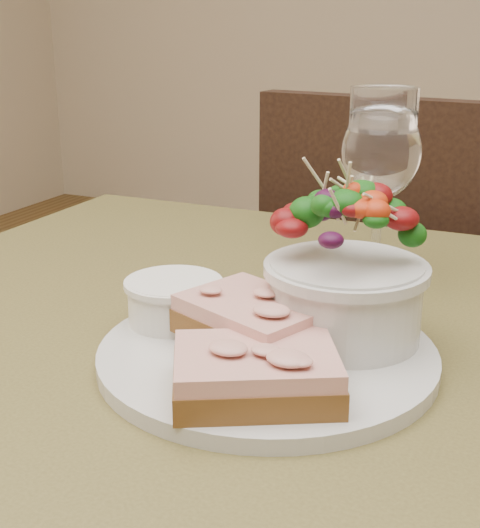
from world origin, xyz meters
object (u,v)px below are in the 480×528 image
at_px(cafe_table, 241,451).
at_px(dinner_plate, 267,355).
at_px(ramekin, 174,299).
at_px(wine_glass, 381,157).
at_px(salad_bowl, 346,265).
at_px(sandwich_front, 256,373).
at_px(sandwich_back, 254,319).
at_px(chair_far, 413,440).

height_order(cafe_table, dinner_plate, dinner_plate).
relative_size(ramekin, wine_glass, 0.43).
bearing_deg(salad_bowl, ramekin, -169.03).
xyz_separation_m(sandwich_front, wine_glass, (0.01, 0.29, 0.10)).
distance_m(cafe_table, sandwich_back, 0.14).
bearing_deg(ramekin, wine_glass, 60.06).
bearing_deg(cafe_table, ramekin, -172.55).
bearing_deg(cafe_table, salad_bowl, 13.47).
height_order(sandwich_front, sandwich_back, sandwich_back).
distance_m(chair_far, dinner_plate, 0.82).
distance_m(dinner_plate, salad_bowl, 0.09).
height_order(cafe_table, ramekin, ramekin).
bearing_deg(salad_bowl, dinner_plate, -137.46).
height_order(ramekin, wine_glass, wine_glass).
xyz_separation_m(sandwich_front, sandwich_back, (-0.03, 0.07, 0.01)).
xyz_separation_m(cafe_table, sandwich_back, (0.02, -0.03, 0.14)).
bearing_deg(chair_far, sandwich_back, 94.87).
bearing_deg(chair_far, wine_glass, 98.80).
distance_m(chair_far, salad_bowl, 0.83).
height_order(sandwich_front, wine_glass, wine_glass).
height_order(sandwich_front, salad_bowl, salad_bowl).
relative_size(chair_far, wine_glass, 5.14).
height_order(cafe_table, wine_glass, wine_glass).
bearing_deg(wine_glass, sandwich_front, -91.29).
relative_size(dinner_plate, sandwich_front, 1.93).
bearing_deg(dinner_plate, salad_bowl, 42.54).
height_order(dinner_plate, wine_glass, wine_glass).
relative_size(cafe_table, dinner_plate, 3.11).
bearing_deg(sandwich_back, dinner_plate, 39.82).
height_order(cafe_table, chair_far, chair_far).
bearing_deg(dinner_plate, chair_far, 89.48).
xyz_separation_m(salad_bowl, wine_glass, (-0.02, 0.18, 0.05)).
distance_m(sandwich_front, sandwich_back, 0.07).
relative_size(chair_far, sandwich_front, 6.75).
distance_m(cafe_table, dinner_plate, 0.11).
bearing_deg(dinner_plate, sandwich_back, -162.40).
xyz_separation_m(cafe_table, chair_far, (0.04, 0.66, -0.36)).
height_order(chair_far, sandwich_back, chair_far).
bearing_deg(sandwich_back, wine_glass, 102.75).
bearing_deg(sandwich_front, wine_glass, 60.79).
xyz_separation_m(cafe_table, wine_glass, (0.06, 0.19, 0.22)).
distance_m(sandwich_front, salad_bowl, 0.12).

